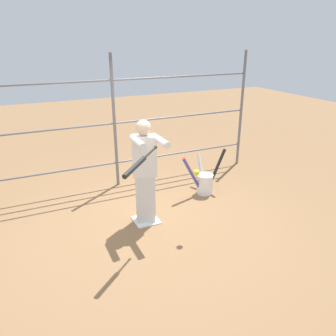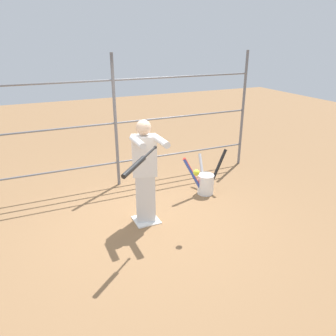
{
  "view_description": "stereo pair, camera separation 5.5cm",
  "coord_description": "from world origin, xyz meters",
  "px_view_note": "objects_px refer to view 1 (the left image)",
  "views": [
    {
      "loc": [
        1.66,
        4.47,
        2.85
      ],
      "look_at": [
        -0.29,
        0.25,
        0.99
      ],
      "focal_mm": 35.0,
      "sensor_mm": 36.0,
      "label": 1
    },
    {
      "loc": [
        1.61,
        4.49,
        2.85
      ],
      "look_at": [
        -0.29,
        0.25,
        0.99
      ],
      "focal_mm": 35.0,
      "sensor_mm": 36.0,
      "label": 2
    }
  ],
  "objects_px": {
    "baseball_bat_swinging": "(138,164)",
    "batter": "(145,170)",
    "bat_bucket": "(204,181)",
    "softball_in_flight": "(197,173)"
  },
  "relations": [
    {
      "from": "softball_in_flight",
      "to": "bat_bucket",
      "type": "bearing_deg",
      "value": -126.36
    },
    {
      "from": "batter",
      "to": "bat_bucket",
      "type": "bearing_deg",
      "value": -159.64
    },
    {
      "from": "baseball_bat_swinging",
      "to": "bat_bucket",
      "type": "height_order",
      "value": "baseball_bat_swinging"
    },
    {
      "from": "batter",
      "to": "baseball_bat_swinging",
      "type": "distance_m",
      "value": 0.97
    },
    {
      "from": "bat_bucket",
      "to": "softball_in_flight",
      "type": "bearing_deg",
      "value": 53.64
    },
    {
      "from": "batter",
      "to": "baseball_bat_swinging",
      "type": "relative_size",
      "value": 2.5
    },
    {
      "from": "baseball_bat_swinging",
      "to": "bat_bucket",
      "type": "bearing_deg",
      "value": -144.08
    },
    {
      "from": "baseball_bat_swinging",
      "to": "softball_in_flight",
      "type": "xyz_separation_m",
      "value": [
        -0.97,
        -0.18,
        -0.35
      ]
    },
    {
      "from": "baseball_bat_swinging",
      "to": "batter",
      "type": "bearing_deg",
      "value": -116.56
    },
    {
      "from": "bat_bucket",
      "to": "baseball_bat_swinging",
      "type": "bearing_deg",
      "value": 35.92
    }
  ]
}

